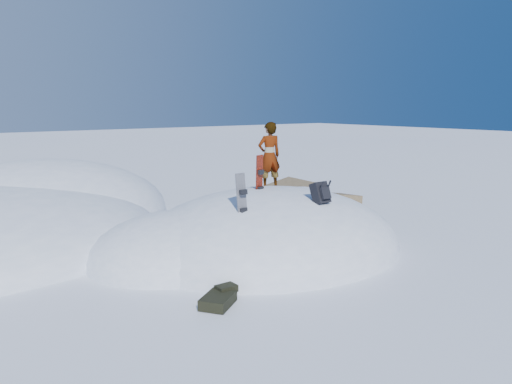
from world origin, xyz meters
TOP-DOWN VIEW (x-y plane):
  - ground at (0.00, 0.00)m, footprint 120.00×120.00m
  - snow_mound at (-0.17, 0.24)m, footprint 8.00×6.00m
  - rock_outcrop at (3.72, 3.01)m, footprint 4.68×4.41m
  - snowboard_red at (-0.12, 0.25)m, footprint 0.27×0.20m
  - snowboard_dark at (-1.44, -0.85)m, footprint 0.26×0.20m
  - backpack at (0.45, -1.34)m, footprint 0.36×0.46m
  - gear_pile at (-2.99, -2.30)m, footprint 0.93×0.79m
  - person at (0.85, 1.08)m, footprint 0.74×0.56m

SIDE VIEW (x-z plane):
  - ground at x=0.00m, z-range 0.00..0.00m
  - snow_mound at x=-0.17m, z-range -1.50..1.50m
  - rock_outcrop at x=3.72m, z-range -0.82..0.85m
  - gear_pile at x=-2.99m, z-range 0.00..0.24m
  - snowboard_dark at x=-1.44m, z-range 0.79..2.12m
  - backpack at x=0.45m, z-range 1.24..1.84m
  - snowboard_red at x=-0.12m, z-range 0.95..2.35m
  - person at x=0.85m, z-range 1.27..3.10m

